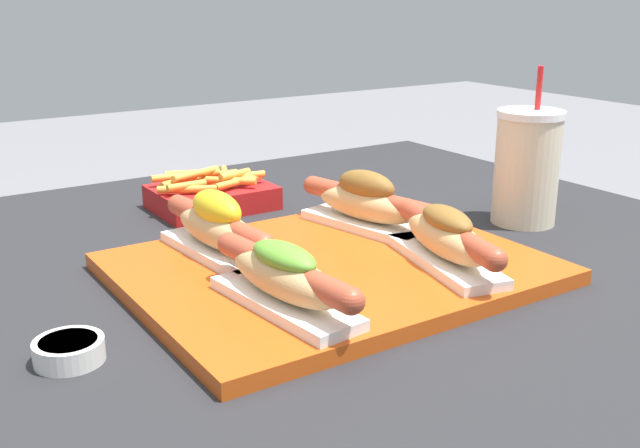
% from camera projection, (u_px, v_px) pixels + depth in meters
% --- Properties ---
extents(serving_tray, '(0.47, 0.37, 0.02)m').
position_uv_depth(serving_tray, '(329.00, 268.00, 0.89)').
color(serving_tray, '#CC4C14').
rests_on(serving_tray, patio_table).
extents(hot_dog_0, '(0.08, 0.23, 0.07)m').
position_uv_depth(hot_dog_0, '(284.00, 277.00, 0.74)').
color(hot_dog_0, white).
rests_on(hot_dog_0, serving_tray).
extents(hot_dog_1, '(0.10, 0.22, 0.07)m').
position_uv_depth(hot_dog_1, '(446.00, 238.00, 0.86)').
color(hot_dog_1, white).
rests_on(hot_dog_1, serving_tray).
extents(hot_dog_2, '(0.07, 0.23, 0.08)m').
position_uv_depth(hot_dog_2, '(217.00, 228.00, 0.89)').
color(hot_dog_2, white).
rests_on(hot_dog_2, serving_tray).
extents(hot_dog_3, '(0.10, 0.22, 0.08)m').
position_uv_depth(hot_dog_3, '(366.00, 203.00, 0.99)').
color(hot_dog_3, white).
rests_on(hot_dog_3, serving_tray).
extents(sauce_bowl, '(0.06, 0.06, 0.02)m').
position_uv_depth(sauce_bowl, '(69.00, 349.00, 0.68)').
color(sauce_bowl, silver).
rests_on(sauce_bowl, patio_table).
extents(drink_cup, '(0.09, 0.09, 0.22)m').
position_uv_depth(drink_cup, '(527.00, 167.00, 1.06)').
color(drink_cup, beige).
rests_on(drink_cup, patio_table).
extents(fries_basket, '(0.18, 0.13, 0.06)m').
position_uv_depth(fries_basket, '(212.00, 195.00, 1.15)').
color(fries_basket, '#B21919').
rests_on(fries_basket, patio_table).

